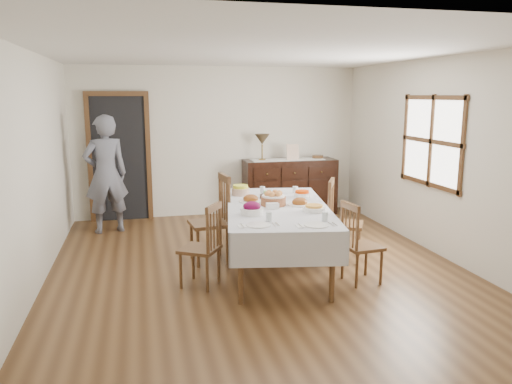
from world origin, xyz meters
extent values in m
plane|color=brown|center=(0.00, 0.00, 0.00)|extent=(6.00, 6.00, 0.00)
cube|color=white|center=(0.00, 0.00, 2.60)|extent=(5.00, 6.00, 0.02)
cube|color=silver|center=(0.00, 3.00, 1.30)|extent=(5.00, 0.02, 2.60)
cube|color=silver|center=(0.00, -3.00, 1.30)|extent=(5.00, 0.02, 2.60)
cube|color=silver|center=(-2.50, 0.00, 1.30)|extent=(0.02, 6.00, 2.60)
cube|color=silver|center=(2.50, 0.00, 1.30)|extent=(0.02, 6.00, 2.60)
cube|color=white|center=(2.49, 0.30, 1.50)|extent=(0.02, 1.30, 1.10)
cube|color=#55361D|center=(2.48, 0.30, 1.50)|extent=(0.03, 1.46, 1.26)
cube|color=black|center=(-1.70, 2.96, 1.05)|extent=(0.90, 0.06, 2.10)
cube|color=#55361D|center=(-1.70, 2.94, 1.05)|extent=(1.04, 0.08, 2.18)
cube|color=silver|center=(0.22, -0.09, 0.78)|extent=(1.53, 2.46, 0.04)
cylinder|color=#55361D|center=(-0.41, -0.98, 0.37)|extent=(0.06, 0.06, 0.74)
cylinder|color=#55361D|center=(0.51, -1.15, 0.37)|extent=(0.06, 0.06, 0.74)
cylinder|color=#55361D|center=(-0.07, 0.97, 0.37)|extent=(0.06, 0.06, 0.74)
cylinder|color=#55361D|center=(0.86, 0.81, 0.37)|extent=(0.06, 0.06, 0.74)
cube|color=silver|center=(-0.35, 0.01, 0.63)|extent=(0.42, 2.31, 0.36)
cube|color=silver|center=(0.80, -0.19, 0.63)|extent=(0.42, 2.31, 0.36)
cube|color=silver|center=(0.02, -1.23, 0.63)|extent=(1.18, 0.22, 0.36)
cube|color=silver|center=(0.42, 1.06, 0.63)|extent=(1.18, 0.22, 0.36)
cube|color=#55361D|center=(-0.76, -0.38, 0.42)|extent=(0.54, 0.54, 0.04)
cylinder|color=#55361D|center=(-0.81, -0.16, 0.20)|extent=(0.03, 0.03, 0.40)
cylinder|color=#55361D|center=(-0.98, -0.43, 0.20)|extent=(0.03, 0.03, 0.40)
cylinder|color=#55361D|center=(-0.54, -0.32, 0.20)|extent=(0.03, 0.03, 0.40)
cylinder|color=#55361D|center=(-0.71, -0.60, 0.20)|extent=(0.03, 0.03, 0.40)
cylinder|color=#55361D|center=(-0.52, -0.33, 0.69)|extent=(0.04, 0.04, 0.53)
cylinder|color=#55361D|center=(-0.70, -0.61, 0.69)|extent=(0.04, 0.04, 0.53)
cube|color=#55361D|center=(-0.61, -0.47, 0.91)|extent=(0.23, 0.34, 0.08)
cylinder|color=#55361D|center=(-0.56, -0.40, 0.67)|extent=(0.02, 0.02, 0.43)
cylinder|color=#55361D|center=(-0.61, -0.47, 0.67)|extent=(0.02, 0.02, 0.43)
cylinder|color=#55361D|center=(-0.65, -0.54, 0.67)|extent=(0.02, 0.02, 0.43)
cube|color=#55361D|center=(-0.54, 0.43, 0.50)|extent=(0.52, 0.52, 0.04)
cylinder|color=#55361D|center=(-0.75, 0.59, 0.24)|extent=(0.04, 0.04, 0.48)
cylinder|color=#55361D|center=(-0.71, 0.22, 0.24)|extent=(0.04, 0.04, 0.48)
cylinder|color=#55361D|center=(-0.38, 0.64, 0.24)|extent=(0.04, 0.04, 0.48)
cylinder|color=#55361D|center=(-0.33, 0.26, 0.24)|extent=(0.04, 0.04, 0.48)
cylinder|color=#55361D|center=(-0.35, 0.65, 0.81)|extent=(0.04, 0.04, 0.62)
cylinder|color=#55361D|center=(-0.31, 0.25, 0.81)|extent=(0.04, 0.04, 0.62)
cube|color=#55361D|center=(-0.33, 0.45, 1.08)|extent=(0.09, 0.45, 0.09)
cylinder|color=#55361D|center=(-0.34, 0.55, 0.79)|extent=(0.02, 0.02, 0.51)
cylinder|color=#55361D|center=(-0.33, 0.45, 0.79)|extent=(0.02, 0.02, 0.51)
cylinder|color=#55361D|center=(-0.32, 0.35, 0.79)|extent=(0.02, 0.02, 0.51)
cube|color=#55361D|center=(1.06, -0.68, 0.42)|extent=(0.43, 0.43, 0.04)
cylinder|color=#55361D|center=(1.24, -0.82, 0.20)|extent=(0.03, 0.03, 0.40)
cylinder|color=#55361D|center=(1.20, -0.51, 0.20)|extent=(0.03, 0.03, 0.40)
cylinder|color=#55361D|center=(0.92, -0.86, 0.20)|extent=(0.03, 0.03, 0.40)
cylinder|color=#55361D|center=(0.89, -0.54, 0.20)|extent=(0.03, 0.03, 0.40)
cylinder|color=#55361D|center=(0.91, -0.87, 0.68)|extent=(0.04, 0.04, 0.52)
cylinder|color=#55361D|center=(0.87, -0.54, 0.68)|extent=(0.04, 0.04, 0.52)
cube|color=#55361D|center=(0.89, -0.70, 0.90)|extent=(0.08, 0.37, 0.07)
cylinder|color=#55361D|center=(0.90, -0.78, 0.66)|extent=(0.02, 0.02, 0.43)
cylinder|color=#55361D|center=(0.89, -0.70, 0.66)|extent=(0.02, 0.02, 0.43)
cylinder|color=#55361D|center=(0.88, -0.62, 0.66)|extent=(0.02, 0.02, 0.43)
cube|color=#55361D|center=(1.19, 0.11, 0.47)|extent=(0.59, 0.59, 0.04)
cylinder|color=#55361D|center=(1.27, -0.12, 0.22)|extent=(0.04, 0.04, 0.45)
cylinder|color=#55361D|center=(1.43, 0.19, 0.22)|extent=(0.04, 0.04, 0.45)
cylinder|color=#55361D|center=(0.96, 0.04, 0.22)|extent=(0.04, 0.04, 0.45)
cylinder|color=#55361D|center=(1.12, 0.35, 0.22)|extent=(0.04, 0.04, 0.45)
cylinder|color=#55361D|center=(0.93, 0.04, 0.76)|extent=(0.04, 0.04, 0.58)
cylinder|color=#55361D|center=(1.10, 0.37, 0.76)|extent=(0.04, 0.04, 0.58)
cube|color=#55361D|center=(1.02, 0.20, 1.00)|extent=(0.23, 0.39, 0.08)
cylinder|color=#55361D|center=(0.98, 0.12, 0.73)|extent=(0.02, 0.02, 0.48)
cylinder|color=#55361D|center=(1.02, 0.20, 0.73)|extent=(0.02, 0.02, 0.48)
cylinder|color=#55361D|center=(1.06, 0.29, 0.73)|extent=(0.02, 0.02, 0.48)
cube|color=black|center=(1.23, 2.72, 0.49)|extent=(1.64, 0.55, 0.98)
cube|color=black|center=(0.74, 2.44, 0.79)|extent=(0.46, 0.02, 0.20)
sphere|color=brown|center=(0.74, 2.42, 0.79)|extent=(0.03, 0.03, 0.03)
cube|color=black|center=(1.23, 2.44, 0.79)|extent=(0.46, 0.02, 0.20)
sphere|color=brown|center=(1.23, 2.42, 0.79)|extent=(0.03, 0.03, 0.03)
cube|color=black|center=(1.72, 2.44, 0.79)|extent=(0.46, 0.02, 0.20)
sphere|color=brown|center=(1.72, 2.42, 0.79)|extent=(0.03, 0.03, 0.03)
imported|color=slate|center=(-1.89, 2.19, 0.97)|extent=(0.69, 0.54, 1.95)
cylinder|color=brown|center=(0.19, -0.03, 0.86)|extent=(0.30, 0.30, 0.10)
cylinder|color=white|center=(0.19, -0.03, 0.92)|extent=(0.27, 0.27, 0.02)
sphere|color=#D3823F|center=(0.26, -0.03, 0.95)|extent=(0.08, 0.08, 0.08)
sphere|color=#D3823F|center=(0.22, 0.04, 0.95)|extent=(0.08, 0.08, 0.08)
sphere|color=#D3823F|center=(0.15, 0.04, 0.95)|extent=(0.08, 0.08, 0.08)
sphere|color=#D3823F|center=(0.11, -0.03, 0.95)|extent=(0.08, 0.08, 0.08)
sphere|color=#D3823F|center=(0.15, -0.09, 0.95)|extent=(0.08, 0.08, 0.08)
sphere|color=#D3823F|center=(0.22, -0.09, 0.95)|extent=(0.08, 0.08, 0.08)
cylinder|color=black|center=(0.26, 0.37, 0.83)|extent=(0.28, 0.28, 0.04)
ellipsoid|color=#DB7F89|center=(0.34, 0.37, 0.87)|extent=(0.05, 0.05, 0.06)
ellipsoid|color=#76E8FF|center=(0.28, 0.45, 0.87)|extent=(0.05, 0.05, 0.06)
ellipsoid|color=#84DA70|center=(0.20, 0.42, 0.87)|extent=(0.05, 0.05, 0.06)
ellipsoid|color=orange|center=(0.20, 0.33, 0.87)|extent=(0.05, 0.05, 0.06)
ellipsoid|color=#AE8FD7|center=(0.28, 0.30, 0.87)|extent=(0.05, 0.05, 0.06)
cylinder|color=white|center=(-0.04, 0.22, 0.81)|extent=(0.30, 0.30, 0.01)
ellipsoid|color=brown|center=(-0.04, 0.22, 0.84)|extent=(0.19, 0.16, 0.11)
cylinder|color=white|center=(0.50, -0.10, 0.81)|extent=(0.29, 0.29, 0.01)
ellipsoid|color=brown|center=(0.50, -0.10, 0.84)|extent=(0.19, 0.16, 0.11)
cylinder|color=white|center=(-0.17, -0.44, 0.84)|extent=(0.26, 0.26, 0.07)
ellipsoid|color=#5D0631|center=(-0.17, -0.44, 0.90)|extent=(0.20, 0.17, 0.11)
cylinder|color=white|center=(0.68, 0.37, 0.83)|extent=(0.21, 0.21, 0.05)
cylinder|color=#EA3B00|center=(0.68, 0.37, 0.87)|extent=(0.18, 0.18, 0.03)
cylinder|color=tan|center=(-0.08, 0.67, 0.85)|extent=(0.24, 0.24, 0.09)
cylinder|color=#CCD32D|center=(-0.08, 0.67, 0.92)|extent=(0.20, 0.20, 0.04)
cylinder|color=white|center=(0.55, -0.45, 0.83)|extent=(0.26, 0.26, 0.05)
cylinder|color=gold|center=(0.55, -0.45, 0.87)|extent=(0.20, 0.20, 0.02)
cube|color=white|center=(0.12, -0.22, 0.84)|extent=(0.15, 0.11, 0.07)
cylinder|color=white|center=(-0.21, -0.92, 0.81)|extent=(0.25, 0.25, 0.01)
cube|color=white|center=(-0.38, -0.92, 0.81)|extent=(0.10, 0.13, 0.01)
cube|color=silver|center=(-0.38, -0.92, 0.81)|extent=(0.04, 0.16, 0.01)
cube|color=silver|center=(-0.05, -0.92, 0.81)|extent=(0.04, 0.18, 0.01)
cube|color=silver|center=(-0.01, -0.92, 0.81)|extent=(0.04, 0.14, 0.01)
cylinder|color=silver|center=(-0.06, -0.77, 0.85)|extent=(0.07, 0.07, 0.10)
cylinder|color=white|center=(0.36, -1.06, 0.81)|extent=(0.25, 0.25, 0.01)
cube|color=white|center=(0.19, -1.06, 0.81)|extent=(0.10, 0.13, 0.01)
cube|color=silver|center=(0.19, -1.06, 0.81)|extent=(0.04, 0.16, 0.01)
cube|color=silver|center=(0.52, -1.06, 0.81)|extent=(0.04, 0.18, 0.01)
cube|color=silver|center=(0.56, -1.06, 0.81)|extent=(0.04, 0.14, 0.01)
cylinder|color=silver|center=(0.51, -0.91, 0.85)|extent=(0.07, 0.07, 0.10)
cylinder|color=silver|center=(0.21, 0.64, 0.86)|extent=(0.07, 0.07, 0.11)
cylinder|color=silver|center=(0.68, 0.65, 0.85)|extent=(0.07, 0.07, 0.09)
cube|color=white|center=(1.18, 2.70, 0.99)|extent=(1.30, 0.35, 0.01)
cylinder|color=brown|center=(0.72, 2.72, 1.00)|extent=(0.12, 0.12, 0.03)
cylinder|color=brown|center=(0.72, 2.72, 1.14)|extent=(0.02, 0.02, 0.25)
cone|color=#3E311E|center=(0.72, 2.72, 1.35)|extent=(0.26, 0.26, 0.18)
cube|color=beige|center=(1.26, 2.64, 1.12)|extent=(0.22, 0.08, 0.28)
cylinder|color=#55361D|center=(1.76, 2.74, 1.01)|extent=(0.20, 0.20, 0.06)
camera|label=1|loc=(-1.36, -5.71, 2.12)|focal=35.00mm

